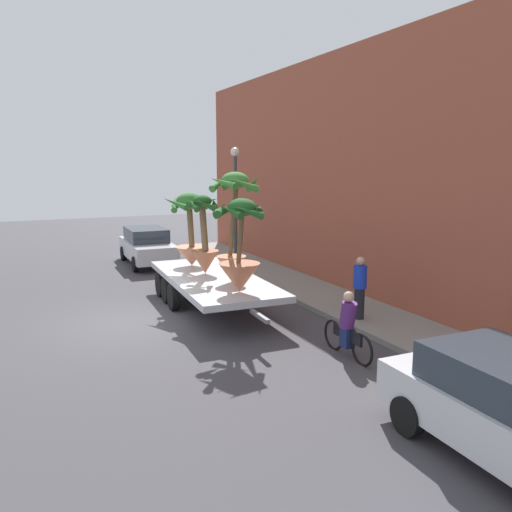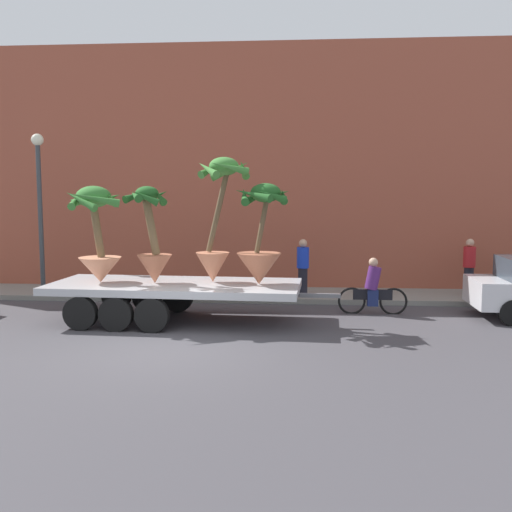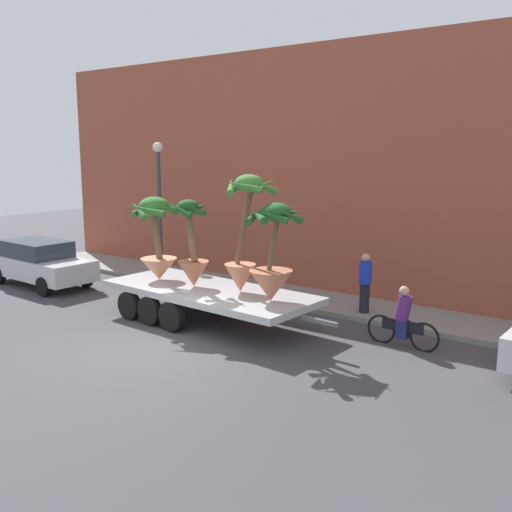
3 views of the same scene
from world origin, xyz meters
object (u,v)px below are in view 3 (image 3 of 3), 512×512
at_px(potted_palm_front, 244,236).
at_px(street_lamp, 159,193).
at_px(potted_palm_rear, 192,251).
at_px(trailing_car, 40,262).
at_px(potted_palm_extra, 272,261).
at_px(pedestrian_near_gate, 365,282).
at_px(cyclist, 403,320).
at_px(potted_palm_middle, 157,239).
at_px(flatbed_trailer, 202,294).

relative_size(potted_palm_front, street_lamp, 0.65).
relative_size(potted_palm_rear, street_lamp, 0.50).
bearing_deg(trailing_car, potted_palm_extra, 0.29).
xyz_separation_m(trailing_car, pedestrian_near_gate, (10.97, 3.13, 0.22)).
height_order(potted_palm_rear, trailing_car, potted_palm_rear).
distance_m(potted_palm_rear, cyclist, 5.91).
bearing_deg(street_lamp, potted_palm_middle, -45.60).
bearing_deg(street_lamp, trailing_car, -136.54).
xyz_separation_m(potted_palm_extra, pedestrian_near_gate, (1.05, 3.08, -0.95)).
relative_size(potted_palm_middle, trailing_car, 0.55).
distance_m(flatbed_trailer, cyclist, 5.46).
distance_m(flatbed_trailer, street_lamp, 5.80).
xyz_separation_m(flatbed_trailer, potted_palm_middle, (-1.70, -0.03, 1.39)).
bearing_deg(potted_palm_front, flatbed_trailer, -170.29).
height_order(cyclist, pedestrian_near_gate, pedestrian_near_gate).
distance_m(potted_palm_rear, potted_palm_front, 1.71).
xyz_separation_m(cyclist, street_lamp, (-9.76, 1.49, 2.56)).
bearing_deg(flatbed_trailer, potted_palm_rear, -169.57).
bearing_deg(potted_palm_middle, flatbed_trailer, 1.07).
bearing_deg(potted_palm_extra, pedestrian_near_gate, 71.06).
bearing_deg(trailing_car, pedestrian_near_gate, 15.91).
height_order(potted_palm_front, pedestrian_near_gate, potted_palm_front).
bearing_deg(potted_palm_extra, potted_palm_front, 165.47).
bearing_deg(potted_palm_middle, trailing_car, -179.22).
relative_size(potted_palm_front, potted_palm_extra, 1.26).
bearing_deg(cyclist, trailing_car, -173.73).
distance_m(cyclist, trailing_car, 12.90).
bearing_deg(potted_palm_rear, flatbed_trailer, 10.43).
relative_size(cyclist, trailing_car, 0.42).
xyz_separation_m(potted_palm_front, trailing_car, (-8.82, -0.33, -1.66)).
xyz_separation_m(potted_palm_rear, potted_palm_front, (1.61, 0.28, 0.51)).
xyz_separation_m(potted_palm_rear, pedestrian_near_gate, (3.76, 3.07, -0.93)).
bearing_deg(potted_palm_middle, cyclist, 10.75).
height_order(potted_palm_middle, street_lamp, street_lamp).
xyz_separation_m(potted_palm_middle, potted_palm_extra, (4.10, -0.03, -0.17)).
relative_size(pedestrian_near_gate, street_lamp, 0.35).
bearing_deg(potted_palm_front, street_lamp, 156.05).
bearing_deg(pedestrian_near_gate, potted_palm_front, -127.57).
bearing_deg(pedestrian_near_gate, potted_palm_middle, -149.42).
distance_m(flatbed_trailer, pedestrian_near_gate, 4.59).
bearing_deg(potted_palm_middle, street_lamp, 134.40).
bearing_deg(potted_palm_front, trailing_car, -177.83).
xyz_separation_m(potted_palm_rear, street_lamp, (-4.15, 2.84, 1.26)).
relative_size(potted_palm_extra, cyclist, 1.34).
xyz_separation_m(cyclist, trailing_car, (-12.82, -1.41, 0.16)).
distance_m(trailing_car, street_lamp, 4.85).
bearing_deg(potted_palm_extra, flatbed_trailer, 178.56).
relative_size(flatbed_trailer, trailing_car, 1.64).
xyz_separation_m(potted_palm_extra, cyclist, (2.90, 1.36, -1.32)).
xyz_separation_m(potted_palm_rear, trailing_car, (-7.21, -0.05, -1.15)).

